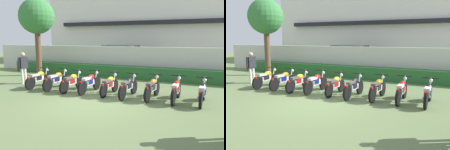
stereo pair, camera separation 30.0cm
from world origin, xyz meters
The scene contains 16 objects.
ground centered at (0.00, 0.00, 0.00)m, with size 60.00×60.00×0.00m, color #607547.
building centered at (0.00, 16.52, 3.65)m, with size 24.94×6.50×7.31m.
compound_wall centered at (0.00, 6.54, 0.96)m, with size 23.70×0.30×1.92m, color silver.
hedge_row centered at (0.00, 5.84, 0.38)m, with size 18.96×0.70×0.75m, color #28602D.
parked_car centered at (-2.72, 10.04, 0.94)m, with size 4.69×2.52×1.89m.
tree_near_inspector centered at (-6.50, 4.54, 3.79)m, with size 2.27×2.27×5.00m.
motorcycle_in_row_0 centered at (-3.86, 1.47, 0.45)m, with size 0.60×1.85×0.96m.
motorcycle_in_row_1 centered at (-2.84, 1.57, 0.45)m, with size 0.60×1.95×0.96m.
motorcycle_in_row_2 centered at (-1.88, 1.44, 0.44)m, with size 0.60×1.83×0.95m.
motorcycle_in_row_3 centered at (-0.99, 1.54, 0.46)m, with size 0.60×1.94×0.97m.
motorcycle_in_row_4 centered at (0.01, 1.51, 0.44)m, with size 0.60×1.78×0.95m.
motorcycle_in_row_5 centered at (0.91, 1.46, 0.45)m, with size 0.60×1.86×0.96m.
motorcycle_in_row_6 centered at (1.90, 1.58, 0.45)m, with size 0.60×1.82×0.97m.
motorcycle_in_row_7 centered at (2.85, 1.56, 0.46)m, with size 0.60×1.90×0.98m.
motorcycle_in_row_8 centered at (3.82, 1.56, 0.45)m, with size 0.60×1.87×0.97m.
inspector_person centered at (-5.29, 1.92, 1.02)m, with size 0.23×0.69×1.71m.
Camera 2 is at (4.39, -7.40, 2.46)m, focal length 37.15 mm.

